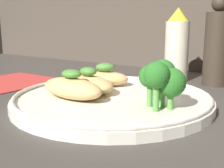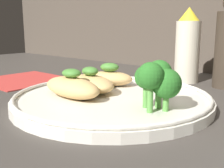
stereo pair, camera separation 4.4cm
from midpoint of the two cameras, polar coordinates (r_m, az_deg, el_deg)
The scene contains 8 objects.
ground_plane at distance 45.27cm, azimuth 2.81°, elevation -4.87°, with size 180.00×180.00×1.00cm, color #3D3833.
plate at distance 44.87cm, azimuth 2.83°, elevation -3.04°, with size 31.43×31.43×2.00cm.
grilled_meat_front at distance 43.88cm, azimuth -5.32°, elevation -0.55°, with size 11.95×6.08×4.52cm.
grilled_meat_middle at distance 47.89cm, azimuth -1.42°, elevation 0.30°, with size 11.91×8.51×4.27cm.
grilled_meat_back at distance 52.55cm, azimuth 1.92°, elevation 1.38°, with size 10.10×8.33×4.28cm.
broccoli_bunch at distance 37.49cm, azimuth 12.53°, elevation 1.00°, with size 6.47×6.11×6.60cm.
sauce_bottle at distance 65.19cm, azimuth 16.75°, elevation 7.22°, with size 5.32×5.32×16.40cm.
napkin at distance 67.82cm, azimuth -15.76°, elevation 0.91°, with size 17.49×17.49×0.40cm.
Camera 2 is at (28.85, -32.48, 12.43)cm, focal length 45.00 mm.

